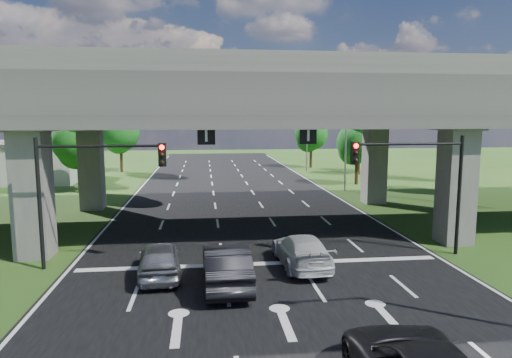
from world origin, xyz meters
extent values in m
plane|color=#274A18|center=(0.00, 0.00, 0.00)|extent=(160.00, 160.00, 0.00)
cube|color=black|center=(0.00, 10.00, 0.01)|extent=(18.00, 120.00, 0.03)
cube|color=#373532|center=(0.00, 12.00, 8.00)|extent=(80.00, 15.00, 2.00)
cube|color=#65625D|center=(0.00, 4.75, 9.50)|extent=(80.00, 0.50, 1.00)
cube|color=#65625D|center=(0.00, 19.25, 9.50)|extent=(80.00, 0.50, 1.00)
cube|color=#65625D|center=(-11.00, 6.00, 3.50)|extent=(1.60, 1.60, 7.00)
cube|color=#65625D|center=(-11.00, 18.00, 3.50)|extent=(1.60, 1.60, 7.00)
cube|color=#65625D|center=(11.00, 6.00, 3.50)|extent=(1.60, 1.60, 7.00)
cube|color=#65625D|center=(11.00, 18.00, 3.50)|extent=(1.60, 1.60, 7.00)
cube|color=black|center=(-2.50, 5.00, 6.00)|extent=(0.85, 0.06, 0.85)
cube|color=black|center=(2.50, 5.00, 6.00)|extent=(0.85, 0.06, 0.85)
cylinder|color=black|center=(10.00, 4.00, 3.00)|extent=(0.18, 0.18, 6.00)
cylinder|color=black|center=(7.25, 4.00, 5.60)|extent=(5.50, 0.12, 0.12)
cube|color=black|center=(4.50, 3.82, 5.20)|extent=(0.35, 0.28, 1.05)
sphere|color=#FF0C05|center=(4.50, 3.66, 5.55)|extent=(0.22, 0.22, 0.22)
cylinder|color=black|center=(-10.00, 4.00, 3.00)|extent=(0.18, 0.18, 6.00)
cylinder|color=black|center=(-7.25, 4.00, 5.60)|extent=(5.50, 0.12, 0.12)
cube|color=black|center=(-4.50, 3.82, 5.20)|extent=(0.35, 0.28, 1.05)
sphere|color=#FF0C05|center=(-4.50, 3.66, 5.55)|extent=(0.22, 0.22, 0.22)
cylinder|color=gray|center=(10.50, 24.00, 5.00)|extent=(0.16, 0.16, 10.00)
cylinder|color=gray|center=(9.00, 24.00, 9.70)|extent=(3.00, 0.10, 0.10)
cube|color=gray|center=(7.50, 24.00, 9.60)|extent=(0.60, 0.25, 0.18)
cylinder|color=gray|center=(10.50, 40.00, 5.00)|extent=(0.16, 0.16, 10.00)
cylinder|color=gray|center=(9.00, 40.00, 9.70)|extent=(3.00, 0.10, 0.10)
cube|color=gray|center=(7.50, 40.00, 9.60)|extent=(0.60, 0.25, 0.18)
cylinder|color=black|center=(-14.00, 26.00, 1.65)|extent=(0.36, 0.36, 3.30)
sphere|color=#144D18|center=(-14.00, 26.00, 4.65)|extent=(4.50, 4.50, 4.50)
sphere|color=#144D18|center=(-13.60, 25.70, 6.00)|extent=(3.60, 3.60, 3.60)
sphere|color=#144D18|center=(-14.30, 26.40, 3.75)|extent=(3.30, 3.30, 3.30)
cylinder|color=black|center=(-17.00, 34.00, 1.43)|extent=(0.36, 0.36, 2.86)
sphere|color=#144D18|center=(-17.00, 34.00, 4.03)|extent=(3.90, 3.90, 3.90)
sphere|color=#144D18|center=(-16.60, 33.70, 5.20)|extent=(3.12, 3.12, 3.12)
sphere|color=#144D18|center=(-17.30, 34.40, 3.25)|extent=(2.86, 2.86, 2.86)
cylinder|color=black|center=(-13.00, 42.00, 1.76)|extent=(0.36, 0.36, 3.52)
sphere|color=#144D18|center=(-13.00, 42.00, 4.96)|extent=(4.80, 4.80, 4.80)
sphere|color=#144D18|center=(-12.60, 41.70, 6.40)|extent=(3.84, 3.84, 3.84)
sphere|color=#144D18|center=(-13.30, 42.40, 4.00)|extent=(3.52, 3.52, 3.52)
cylinder|color=black|center=(13.00, 28.00, 1.54)|extent=(0.36, 0.36, 3.08)
sphere|color=#144D18|center=(13.00, 28.00, 4.34)|extent=(4.20, 4.20, 4.20)
sphere|color=#144D18|center=(13.40, 27.70, 5.60)|extent=(3.36, 3.36, 3.36)
sphere|color=#144D18|center=(12.70, 28.40, 3.50)|extent=(3.08, 3.08, 3.08)
cylinder|color=black|center=(16.00, 36.00, 1.43)|extent=(0.36, 0.36, 2.86)
sphere|color=#144D18|center=(16.00, 36.00, 4.03)|extent=(3.90, 3.90, 3.90)
sphere|color=#144D18|center=(16.40, 35.70, 5.20)|extent=(3.12, 3.12, 3.12)
sphere|color=#144D18|center=(15.70, 36.40, 3.25)|extent=(2.86, 2.86, 2.86)
cylinder|color=black|center=(12.00, 44.00, 1.65)|extent=(0.36, 0.36, 3.30)
sphere|color=#144D18|center=(12.00, 44.00, 4.65)|extent=(4.50, 4.50, 4.50)
sphere|color=#144D18|center=(12.40, 43.70, 6.00)|extent=(3.60, 3.60, 3.60)
sphere|color=#144D18|center=(11.70, 44.40, 3.75)|extent=(3.30, 3.30, 3.30)
imported|color=#94959B|center=(-4.61, 2.35, 0.79)|extent=(2.13, 4.58, 1.52)
imported|color=black|center=(-1.80, 0.92, 0.89)|extent=(1.94, 5.25, 1.72)
imported|color=#BEBEBE|center=(1.80, 3.00, 0.76)|extent=(2.23, 5.12, 1.46)
camera|label=1|loc=(-2.65, -17.10, 6.89)|focal=32.00mm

